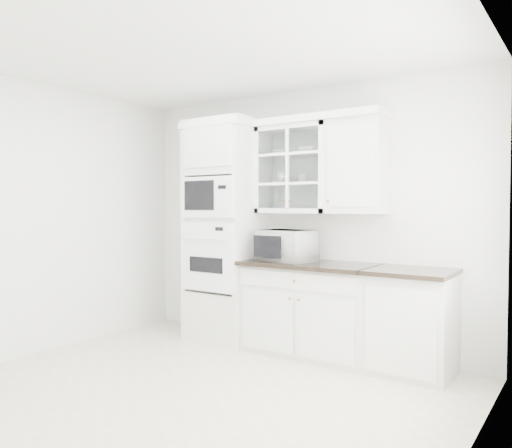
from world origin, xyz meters
The scene contains 13 objects.
ground centered at (0.00, 0.00, 0.01)m, with size 4.00×3.50×0.01m, color beige.
room_shell centered at (0.00, 0.43, 1.78)m, with size 4.00×3.50×2.70m.
oven_column centered at (-0.75, 1.42, 1.20)m, with size 0.76×0.68×2.40m.
base_cabinet_run centered at (0.28, 1.45, 0.46)m, with size 1.32×0.67×0.92m.
extra_base_cabinet centered at (1.28, 1.45, 0.46)m, with size 0.72×0.67×0.92m.
upper_cabinet_glass centered at (0.03, 1.58, 1.85)m, with size 0.80×0.33×0.90m.
upper_cabinet_solid centered at (0.71, 1.58, 1.85)m, with size 0.55×0.33×0.90m, color silver.
crown_molding centered at (-0.07, 1.56, 2.33)m, with size 2.14×0.38×0.07m, color white.
countertop_microwave centered at (0.04, 1.41, 1.08)m, with size 0.54×0.45×0.31m, color white.
bowl_a centered at (-0.14, 1.59, 2.03)m, with size 0.20×0.20×0.05m, color white.
bowl_b centered at (0.18, 1.57, 2.04)m, with size 0.19×0.19×0.06m, color white.
cup_a centered at (-0.12, 1.59, 1.77)m, with size 0.14×0.14×0.11m, color white.
cup_b centered at (0.11, 1.60, 1.75)m, with size 0.09×0.09×0.09m, color white.
Camera 1 is at (2.60, -2.90, 1.47)m, focal length 35.00 mm.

